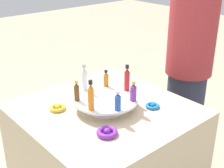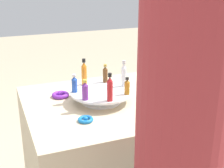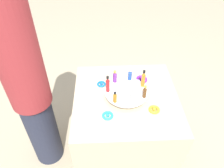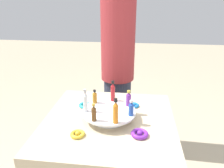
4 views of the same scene
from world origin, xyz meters
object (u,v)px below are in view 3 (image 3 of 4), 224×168
object	(u,v)px
person_figure	(28,86)
ribbon_bow_gold	(154,109)
bottle_amber	(115,97)
bottle_red	(108,85)
bottle_brown	(145,92)
bottle_blue	(130,75)
ribbon_bow_blue	(101,84)
bottle_orange	(143,79)
display_stand	(126,93)
bottle_clear	(132,98)
ribbon_bow_purple	(142,79)
bottle_purple	(115,77)
ribbon_bow_teal	(108,116)

from	to	relation	value
person_figure	ribbon_bow_gold	bearing A→B (deg)	-9.64
bottle_amber	bottle_red	bearing A→B (deg)	22.71
bottle_brown	bottle_amber	world-z (taller)	bottle_brown
bottle_blue	ribbon_bow_blue	size ratio (longest dim) A/B	1.32
bottle_orange	person_figure	world-z (taller)	person_figure
display_stand	bottle_clear	distance (m)	0.17
bottle_amber	ribbon_bow_purple	bearing A→B (deg)	-39.32
bottle_purple	bottle_red	bearing A→B (deg)	151.28
bottle_orange	ribbon_bow_gold	world-z (taller)	bottle_orange
ribbon_bow_purple	display_stand	bearing A→B (deg)	141.99
ribbon_bow_purple	person_figure	distance (m)	0.91
bottle_purple	ribbon_bow_gold	bearing A→B (deg)	-134.05
bottle_red	ribbon_bow_gold	bearing A→B (deg)	-115.24
bottle_blue	bottle_clear	world-z (taller)	bottle_clear
bottle_brown	bottle_clear	distance (m)	0.13
bottle_amber	ribbon_bow_teal	size ratio (longest dim) A/B	1.10
display_stand	bottle_brown	world-z (taller)	bottle_brown
bottle_brown	ribbon_bow_gold	distance (m)	0.15
bottle_orange	bottle_clear	distance (m)	0.22
bottle_orange	bottle_amber	distance (m)	0.28
bottle_clear	ribbon_bow_purple	distance (m)	0.38
bottle_orange	bottle_amber	bearing A→B (deg)	125.57
bottle_orange	bottle_clear	size ratio (longest dim) A/B	1.02
bottle_brown	bottle_orange	distance (m)	0.13
ribbon_bow_gold	ribbon_bow_teal	bearing A→B (deg)	96.99
bottle_clear	ribbon_bow_teal	bearing A→B (deg)	106.53
bottle_orange	bottle_purple	bearing A→B (deg)	74.14
bottle_brown	ribbon_bow_teal	size ratio (longest dim) A/B	1.28
bottle_red	person_figure	xyz separation A→B (m)	(-0.02, 0.58, 0.03)
ribbon_bow_blue	bottle_orange	bearing A→B (deg)	-106.39
ribbon_bow_blue	person_figure	bearing A→B (deg)	107.45
bottle_orange	ribbon_bow_gold	bearing A→B (deg)	-163.51
bottle_purple	bottle_orange	bearing A→B (deg)	-105.86
display_stand	ribbon_bow_blue	bearing A→B (deg)	51.99
display_stand	ribbon_bow_teal	distance (m)	0.25
person_figure	bottle_amber	bearing A→B (deg)	-9.53
display_stand	bottle_orange	world-z (taller)	bottle_orange
ribbon_bow_purple	bottle_purple	bearing A→B (deg)	108.12
display_stand	bottle_amber	xyz separation A→B (m)	(-0.11, 0.09, 0.06)
bottle_red	bottle_clear	bearing A→B (deg)	-131.57
ribbon_bow_gold	ribbon_bow_blue	bearing A→B (deg)	51.99
person_figure	bottle_red	bearing A→B (deg)	1.04
bottle_purple	ribbon_bow_purple	size ratio (longest dim) A/B	1.08
bottle_clear	person_figure	world-z (taller)	person_figure
bottle_red	ribbon_bow_blue	distance (m)	0.19
bottle_amber	ribbon_bow_gold	bearing A→B (deg)	-98.65
bottle_orange	person_figure	distance (m)	0.86
bottle_purple	bottle_blue	bearing A→B (deg)	-80.14
bottle_clear	bottle_orange	bearing A→B (deg)	-28.72
bottle_red	ribbon_bow_blue	bearing A→B (deg)	19.27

